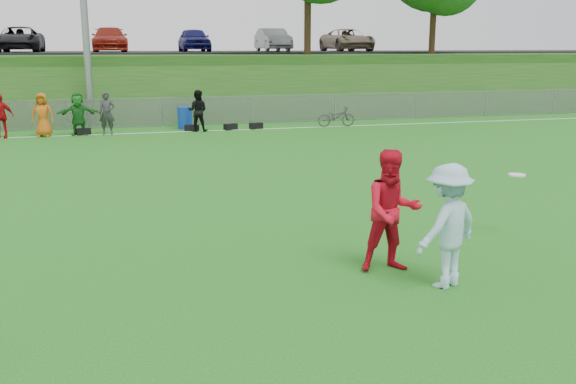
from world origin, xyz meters
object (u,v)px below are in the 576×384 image
object	(u,v)px
recycling_bin	(185,118)
player_red_center	(392,211)
player_blue	(448,226)
frisbee	(517,175)
bicycle	(336,117)

from	to	relation	value
recycling_bin	player_red_center	bearing A→B (deg)	-86.54
player_blue	frisbee	xyz separation A→B (m)	(2.51, 1.99, 0.24)
player_red_center	frisbee	size ratio (longest dim) A/B	6.26
player_red_center	bicycle	bearing A→B (deg)	79.07
frisbee	recycling_bin	size ratio (longest dim) A/B	0.33
frisbee	recycling_bin	xyz separation A→B (m)	(-4.13, 17.52, -0.69)
player_blue	bicycle	bearing A→B (deg)	-128.91
player_blue	frisbee	distance (m)	3.21
recycling_bin	bicycle	world-z (taller)	recycling_bin
player_blue	frisbee	world-z (taller)	player_blue
player_blue	player_red_center	bearing A→B (deg)	-83.94
player_red_center	bicycle	size ratio (longest dim) A/B	1.16
frisbee	recycling_bin	distance (m)	18.02
player_red_center	bicycle	world-z (taller)	player_red_center
bicycle	player_blue	bearing A→B (deg)	166.04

